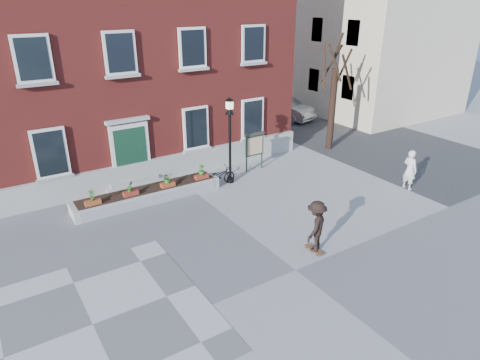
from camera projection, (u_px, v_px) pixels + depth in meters
ground at (296, 270)px, 13.35m from camera, size 100.00×100.00×0.00m
checker_patch at (93, 324)px, 11.14m from camera, size 6.00×6.00×0.01m
bicycle at (219, 176)px, 19.22m from camera, size 1.63×0.66×0.84m
parked_car at (283, 107)px, 29.55m from camera, size 2.69×4.86×1.52m
bystander at (410, 170)px, 18.63m from camera, size 0.45×0.67×1.80m
brick_building at (85, 31)px, 20.64m from camera, size 18.40×10.85×12.60m
planter_assembly at (149, 194)px, 17.78m from camera, size 6.20×1.12×1.15m
bare_tree at (333, 99)px, 22.89m from camera, size 1.83×1.83×6.16m
side_street at (316, 7)px, 34.76m from camera, size 15.20×36.00×14.50m
lamp_post at (230, 129)px, 18.63m from camera, size 0.40×0.40×3.93m
notice_board at (254, 145)px, 20.54m from camera, size 1.10×0.16×1.87m
skateboarder at (316, 226)px, 13.97m from camera, size 1.32×1.13×1.85m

